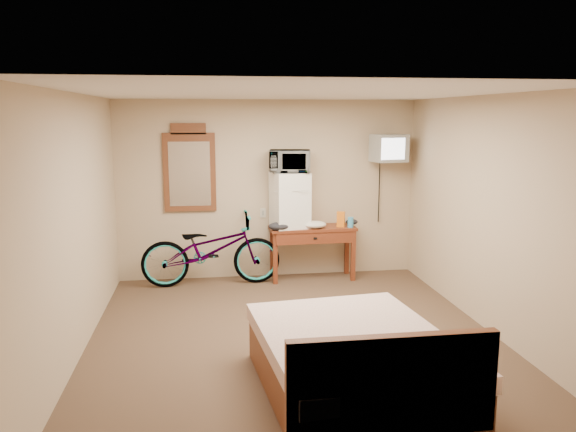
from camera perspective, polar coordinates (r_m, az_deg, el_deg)
The scene contains 13 objects.
room at distance 5.68m, azimuth 0.54°, elevation -0.30°, with size 4.60×4.64×2.50m.
desk at distance 7.84m, azimuth 2.53°, elevation -2.11°, with size 1.20×0.48×0.75m.
mini_fridge at distance 7.74m, azimuth 0.18°, elevation 1.65°, with size 0.55×0.53×0.77m.
microwave at distance 7.68m, azimuth 0.18°, elevation 5.60°, with size 0.55×0.37×0.30m, color white.
snack_bag at distance 7.84m, azimuth 5.39°, elevation -0.33°, with size 0.11×0.06×0.22m, color orange.
blue_cup at distance 7.83m, azimuth 6.37°, elevation -0.63°, with size 0.08×0.08×0.14m, color #3B95CA.
cloth_cream at distance 7.74m, azimuth 2.71°, elevation -0.87°, with size 0.33×0.25×0.10m, color white.
cloth_dark_a at distance 7.60m, azimuth -0.92°, elevation -1.03°, with size 0.29×0.22×0.11m, color black.
cloth_dark_b at distance 8.03m, azimuth 6.49°, elevation -0.60°, with size 0.17×0.14×0.08m, color black.
crt_television at distance 7.96m, azimuth 10.20°, elevation 6.80°, with size 0.50×0.60×0.38m.
wall_mirror at distance 7.83m, azimuth -9.97°, elevation 4.72°, with size 0.71×0.04×1.20m.
bicycle at distance 7.68m, azimuth -7.82°, elevation -3.40°, with size 0.65×1.87×0.98m, color black.
bed at distance 4.74m, azimuth 6.93°, elevation -14.71°, with size 1.64×2.05×0.90m.
Camera 1 is at (-0.86, -5.52, 2.29)m, focal length 35.00 mm.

